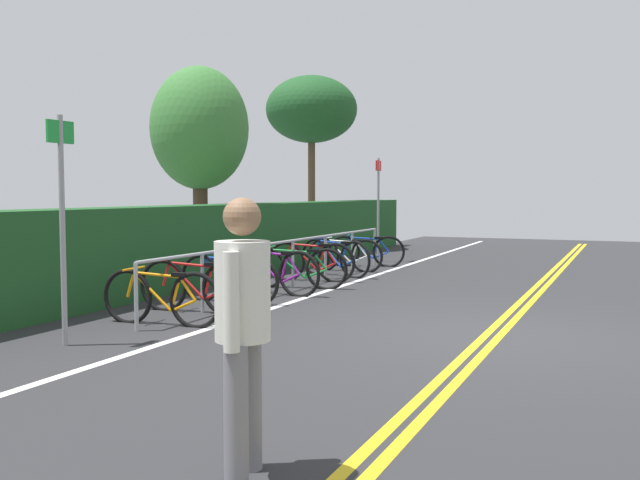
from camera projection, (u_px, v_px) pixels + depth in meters
name	position (u px, v px, depth m)	size (l,w,h in m)	color
ground_plane	(493.00, 337.00, 8.25)	(35.60, 11.49, 0.05)	#2B2B2D
centre_line_yellow_inner	(500.00, 336.00, 8.21)	(32.04, 0.10, 0.00)	gold
centre_line_yellow_outer	(486.00, 335.00, 8.28)	(32.04, 0.10, 0.00)	gold
bike_lane_stripe_white	(249.00, 316.00, 9.54)	(32.04, 0.12, 0.00)	white
bike_rack	(293.00, 251.00, 12.36)	(8.59, 0.05, 0.84)	#9EA0A5
bicycle_0	(161.00, 298.00, 8.87)	(0.46, 1.69, 0.74)	black
bicycle_1	(195.00, 286.00, 9.80)	(0.46, 1.74, 0.77)	black
bicycle_2	(229.00, 279.00, 10.68)	(0.46, 1.73, 0.76)	black
bicycle_3	(273.00, 272.00, 11.53)	(0.46, 1.75, 0.78)	black
bicycle_4	(296.00, 268.00, 12.27)	(0.52, 1.80, 0.75)	black
bicycle_5	(311.00, 262.00, 13.29)	(0.46, 1.74, 0.77)	black
bicycle_6	(335.00, 258.00, 14.08)	(0.66, 1.72, 0.77)	black
bicycle_7	(345.00, 255.00, 14.95)	(0.46, 1.68, 0.73)	black
bicycle_8	(366.00, 251.00, 15.90)	(0.60, 1.67, 0.74)	black
pedestrian	(243.00, 319.00, 4.07)	(0.48, 0.32, 1.62)	slate
sign_post_near	(62.00, 209.00, 7.59)	(0.36, 0.06, 2.47)	gray
sign_post_far	(378.00, 200.00, 16.89)	(0.36, 0.06, 2.47)	gray
hedge_backdrop	(244.00, 239.00, 14.46)	(17.54, 0.90, 1.42)	#1C4C21
tree_mid	(200.00, 130.00, 14.76)	(2.03, 2.03, 4.25)	#473323
tree_far_right	(312.00, 110.00, 20.47)	(2.63, 2.63, 5.00)	brown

